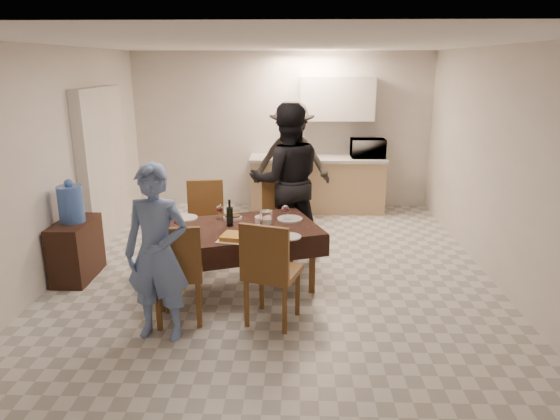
{
  "coord_description": "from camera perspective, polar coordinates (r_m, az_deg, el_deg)",
  "views": [
    {
      "loc": [
        0.23,
        -5.48,
        2.41
      ],
      "look_at": [
        0.07,
        -0.3,
        0.87
      ],
      "focal_mm": 32.0,
      "sensor_mm": 36.0,
      "label": 1
    }
  ],
  "objects": [
    {
      "name": "floor",
      "position": [
        5.99,
        -0.56,
        -7.21
      ],
      "size": [
        5.0,
        6.0,
        0.02
      ],
      "primitive_type": "cube",
      "color": "silver",
      "rests_on": "ground"
    },
    {
      "name": "ceiling",
      "position": [
        5.49,
        -0.64,
        18.5
      ],
      "size": [
        5.0,
        6.0,
        0.02
      ],
      "primitive_type": "cube",
      "color": "white",
      "rests_on": "wall_back"
    },
    {
      "name": "wall_back",
      "position": [
        8.56,
        0.23,
        9.04
      ],
      "size": [
        5.0,
        0.02,
        2.6
      ],
      "primitive_type": "cube",
      "color": "silver",
      "rests_on": "floor"
    },
    {
      "name": "wall_front",
      "position": [
        2.73,
        -3.19,
        -7.48
      ],
      "size": [
        5.0,
        0.02,
        2.6
      ],
      "primitive_type": "cube",
      "color": "silver",
      "rests_on": "floor"
    },
    {
      "name": "wall_left",
      "position": [
        6.22,
        -24.36,
        4.76
      ],
      "size": [
        0.02,
        6.0,
        2.6
      ],
      "primitive_type": "cube",
      "color": "silver",
      "rests_on": "floor"
    },
    {
      "name": "wall_right",
      "position": [
        6.04,
        23.92,
        4.5
      ],
      "size": [
        0.02,
        6.0,
        2.6
      ],
      "primitive_type": "cube",
      "color": "silver",
      "rests_on": "floor"
    },
    {
      "name": "stub_partition",
      "position": [
        7.31,
        -19.57,
        4.83
      ],
      "size": [
        0.15,
        1.4,
        2.1
      ],
      "primitive_type": "cube",
      "color": "silver",
      "rests_on": "floor"
    },
    {
      "name": "kitchen_base_cabinet",
      "position": [
        8.41,
        4.26,
        2.83
      ],
      "size": [
        2.2,
        0.6,
        0.86
      ],
      "primitive_type": "cube",
      "color": "tan",
      "rests_on": "floor"
    },
    {
      "name": "kitchen_worktop",
      "position": [
        8.31,
        4.33,
        5.88
      ],
      "size": [
        2.24,
        0.64,
        0.05
      ],
      "primitive_type": "cube",
      "color": "beige",
      "rests_on": "kitchen_base_cabinet"
    },
    {
      "name": "upper_cabinet",
      "position": [
        8.35,
        6.54,
        12.55
      ],
      "size": [
        1.2,
        0.34,
        0.7
      ],
      "primitive_type": "cube",
      "color": "silver",
      "rests_on": "wall_back"
    },
    {
      "name": "dining_table",
      "position": [
        5.43,
        -5.26,
        -2.32
      ],
      "size": [
        2.03,
        1.58,
        0.7
      ],
      "rotation": [
        0.0,
        0.0,
        0.34
      ],
      "color": "black",
      "rests_on": "floor"
    },
    {
      "name": "chair_near_left",
      "position": [
        4.75,
        -11.9,
        -6.08
      ],
      "size": [
        0.53,
        0.53,
        0.54
      ],
      "rotation": [
        0.0,
        0.0,
        0.18
      ],
      "color": "brown",
      "rests_on": "floor"
    },
    {
      "name": "chair_near_right",
      "position": [
        4.61,
        -0.92,
        -6.16
      ],
      "size": [
        0.59,
        0.6,
        0.56
      ],
      "rotation": [
        0.0,
        0.0,
        -0.32
      ],
      "color": "brown",
      "rests_on": "floor"
    },
    {
      "name": "chair_far_left",
      "position": [
        6.13,
        -8.7,
        -0.77
      ],
      "size": [
        0.51,
        0.51,
        0.54
      ],
      "rotation": [
        0.0,
        0.0,
        3.27
      ],
      "color": "brown",
      "rests_on": "floor"
    },
    {
      "name": "chair_far_right",
      "position": [
        6.03,
        -0.26,
        -0.81
      ],
      "size": [
        0.5,
        0.5,
        0.54
      ],
      "rotation": [
        0.0,
        0.0,
        3.05
      ],
      "color": "brown",
      "rests_on": "floor"
    },
    {
      "name": "console",
      "position": [
        6.21,
        -22.24,
        -4.24
      ],
      "size": [
        0.37,
        0.74,
        0.68
      ],
      "primitive_type": "cube",
      "color": "black",
      "rests_on": "floor"
    },
    {
      "name": "water_jug",
      "position": [
        6.05,
        -22.79,
        0.63
      ],
      "size": [
        0.28,
        0.28,
        0.41
      ],
      "primitive_type": "cylinder",
      "color": "#4875D1",
      "rests_on": "console"
    },
    {
      "name": "wine_bottle",
      "position": [
        5.43,
        -5.77,
        -0.34
      ],
      "size": [
        0.07,
        0.07,
        0.3
      ],
      "primitive_type": null,
      "color": "black",
      "rests_on": "dining_table"
    },
    {
      "name": "water_pitcher",
      "position": [
        5.31,
        -1.61,
        -1.17
      ],
      "size": [
        0.13,
        0.13,
        0.2
      ],
      "primitive_type": "cylinder",
      "color": "white",
      "rests_on": "dining_table"
    },
    {
      "name": "savoury_tart",
      "position": [
        5.04,
        -4.66,
        -3.1
      ],
      "size": [
        0.46,
        0.38,
        0.05
      ],
      "primitive_type": "cube",
      "rotation": [
        0.0,
        0.0,
        -0.2
      ],
      "color": "#C58C39",
      "rests_on": "dining_table"
    },
    {
      "name": "salad_bowl",
      "position": [
        5.55,
        -1.98,
        -1.11
      ],
      "size": [
        0.18,
        0.18,
        0.07
      ],
      "primitive_type": "cylinder",
      "color": "silver",
      "rests_on": "dining_table"
    },
    {
      "name": "mushroom_dish",
      "position": [
        5.68,
        -5.44,
        -0.94
      ],
      "size": [
        0.19,
        0.19,
        0.03
      ],
      "primitive_type": "cylinder",
      "color": "silver",
      "rests_on": "dining_table"
    },
    {
      "name": "wine_glass_a",
      "position": [
        5.25,
        -11.6,
        -1.79
      ],
      "size": [
        0.08,
        0.08,
        0.19
      ],
      "primitive_type": null,
      "color": "white",
      "rests_on": "dining_table"
    },
    {
      "name": "wine_glass_b",
      "position": [
        5.59,
        0.61,
        -0.33
      ],
      "size": [
        0.08,
        0.08,
        0.19
      ],
      "primitive_type": null,
      "color": "white",
      "rests_on": "dining_table"
    },
    {
      "name": "wine_glass_c",
      "position": [
        5.7,
        -6.93,
        -0.19
      ],
      "size": [
        0.08,
        0.08,
        0.17
      ],
      "primitive_type": null,
      "color": "white",
      "rests_on": "dining_table"
    },
    {
      "name": "plate_near_left",
      "position": [
        5.24,
        -12.2,
        -2.85
      ],
      "size": [
        0.29,
        0.29,
        0.02
      ],
      "primitive_type": "cylinder",
      "color": "silver",
      "rests_on": "dining_table"
    },
    {
      "name": "plate_near_right",
      "position": [
        5.09,
        1.05,
        -3.06
      ],
      "size": [
        0.25,
        0.25,
        0.01
      ],
      "primitive_type": "cylinder",
      "color": "silver",
      "rests_on": "dining_table"
    },
    {
      "name": "plate_far_left",
      "position": [
        5.8,
        -10.82,
        -0.89
      ],
      "size": [
        0.29,
        0.29,
        0.02
      ],
      "primitive_type": "cylinder",
      "color": "silver",
      "rests_on": "dining_table"
    },
    {
      "name": "plate_far_right",
      "position": [
        5.66,
        1.13,
        -1.02
      ],
      "size": [
        0.29,
        0.29,
        0.02
      ],
      "primitive_type": "cylinder",
      "color": "silver",
      "rests_on": "dining_table"
    },
    {
      "name": "microwave",
      "position": [
        8.36,
        10.02,
        6.97
      ],
      "size": [
        0.55,
        0.37,
        0.31
      ],
      "primitive_type": "imported",
      "rotation": [
        0.0,
        0.0,
        3.14
      ],
      "color": "silver",
      "rests_on": "kitchen_worktop"
    },
    {
      "name": "person_near",
      "position": [
        4.52,
        -13.87,
        -4.84
      ],
      "size": [
        0.63,
        0.45,
        1.6
      ],
      "primitive_type": "imported",
      "rotation": [
        0.0,
        0.0,
        -0.12
      ],
      "color": "#627FB7",
      "rests_on": "floor"
    },
    {
      "name": "person_far",
      "position": [
        6.31,
        0.77,
        3.35
      ],
      "size": [
        1.06,
        0.89,
        1.95
      ],
      "primitive_type": "imported",
      "rotation": [
        0.0,
        0.0,
        3.32
      ],
      "color": "black",
      "rests_on": "floor"
    },
    {
      "name": "person_kitchen",
      "position": [
        7.85,
        1.33,
        5.59
      ],
      "size": [
        1.2,
        0.69,
        1.85
      ],
      "primitive_type": "imported",
      "color": "black",
      "rests_on": "floor"
    }
  ]
}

